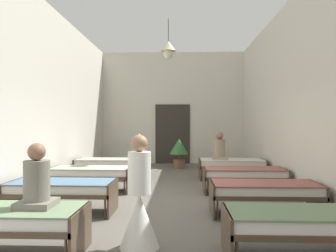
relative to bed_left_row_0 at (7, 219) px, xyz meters
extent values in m
cube|color=#59544C|center=(1.82, 2.85, -0.49)|extent=(6.34, 13.73, 0.10)
cube|color=beige|center=(1.82, 9.52, 1.83)|extent=(6.14, 0.20, 4.53)
cube|color=beige|center=(-1.15, 2.85, 1.83)|extent=(0.20, 13.13, 4.53)
cube|color=beige|center=(4.79, 2.85, 1.83)|extent=(0.20, 13.13, 4.53)
cube|color=#2D2823|center=(1.82, 9.40, 0.76)|extent=(1.40, 0.06, 2.40)
cylinder|color=brown|center=(1.81, 5.15, 3.79)|extent=(0.02, 0.02, 0.61)
cone|color=beige|center=(1.81, 5.15, 3.33)|extent=(0.44, 0.44, 0.28)
sphere|color=beige|center=(1.81, 5.15, 3.11)|extent=(0.28, 0.28, 0.28)
cylinder|color=#473828|center=(0.87, 0.36, -0.27)|extent=(0.03, 0.03, 0.34)
cube|color=#473828|center=(0.00, 0.00, -0.06)|extent=(1.90, 0.84, 0.07)
cube|color=#473828|center=(0.93, 0.00, -0.15)|extent=(0.04, 0.84, 0.57)
cube|color=white|center=(0.00, 0.00, 0.04)|extent=(1.82, 0.78, 0.14)
cube|color=slate|center=(0.00, 0.00, 0.12)|extent=(1.86, 0.82, 0.02)
cylinder|color=#473828|center=(2.77, 0.36, -0.27)|extent=(0.03, 0.03, 0.34)
cube|color=#473828|center=(3.64, 0.00, -0.06)|extent=(1.90, 0.84, 0.07)
cube|color=#473828|center=(2.71, 0.00, -0.15)|extent=(0.04, 0.84, 0.57)
cube|color=white|center=(3.64, 0.00, 0.04)|extent=(1.82, 0.78, 0.14)
cube|color=slate|center=(3.64, 0.00, 0.12)|extent=(1.86, 0.82, 0.02)
cylinder|color=#473828|center=(-0.87, 1.54, -0.27)|extent=(0.03, 0.03, 0.34)
cylinder|color=#473828|center=(-0.87, 2.26, -0.27)|extent=(0.03, 0.03, 0.34)
cylinder|color=#473828|center=(0.87, 1.54, -0.27)|extent=(0.03, 0.03, 0.34)
cylinder|color=#473828|center=(0.87, 2.26, -0.27)|extent=(0.03, 0.03, 0.34)
cube|color=#473828|center=(0.00, 1.90, -0.06)|extent=(1.90, 0.84, 0.07)
cube|color=#473828|center=(-0.93, 1.90, -0.15)|extent=(0.04, 0.84, 0.57)
cube|color=#473828|center=(0.93, 1.90, -0.15)|extent=(0.04, 0.84, 0.57)
cube|color=silver|center=(0.00, 1.90, 0.04)|extent=(1.82, 0.78, 0.14)
cube|color=slate|center=(0.00, 1.90, 0.12)|extent=(1.86, 0.82, 0.02)
cylinder|color=#473828|center=(2.77, 1.54, -0.27)|extent=(0.03, 0.03, 0.34)
cylinder|color=#473828|center=(2.77, 2.26, -0.27)|extent=(0.03, 0.03, 0.34)
cylinder|color=#473828|center=(4.51, 1.54, -0.27)|extent=(0.03, 0.03, 0.34)
cylinder|color=#473828|center=(4.51, 2.26, -0.27)|extent=(0.03, 0.03, 0.34)
cube|color=#473828|center=(3.64, 1.90, -0.06)|extent=(1.90, 0.84, 0.07)
cube|color=#473828|center=(2.71, 1.90, -0.15)|extent=(0.04, 0.84, 0.57)
cube|color=#473828|center=(4.57, 1.90, -0.15)|extent=(0.04, 0.84, 0.57)
cube|color=silver|center=(3.64, 1.90, 0.04)|extent=(1.82, 0.78, 0.14)
cube|color=#8C4C47|center=(3.64, 1.90, 0.12)|extent=(1.86, 0.82, 0.02)
cylinder|color=#473828|center=(-0.87, 3.44, -0.27)|extent=(0.03, 0.03, 0.34)
cylinder|color=#473828|center=(-0.87, 4.16, -0.27)|extent=(0.03, 0.03, 0.34)
cylinder|color=#473828|center=(0.87, 3.44, -0.27)|extent=(0.03, 0.03, 0.34)
cylinder|color=#473828|center=(0.87, 4.16, -0.27)|extent=(0.03, 0.03, 0.34)
cube|color=#473828|center=(0.00, 3.80, -0.06)|extent=(1.90, 0.84, 0.07)
cube|color=#473828|center=(-0.93, 3.80, -0.15)|extent=(0.04, 0.84, 0.57)
cube|color=#473828|center=(0.93, 3.80, -0.15)|extent=(0.04, 0.84, 0.57)
cube|color=silver|center=(0.00, 3.80, 0.04)|extent=(1.82, 0.78, 0.14)
cube|color=#9E9E93|center=(0.00, 3.80, 0.12)|extent=(1.86, 0.82, 0.02)
cylinder|color=#473828|center=(2.77, 3.44, -0.27)|extent=(0.03, 0.03, 0.34)
cylinder|color=#473828|center=(2.77, 4.16, -0.27)|extent=(0.03, 0.03, 0.34)
cylinder|color=#473828|center=(4.51, 3.44, -0.27)|extent=(0.03, 0.03, 0.34)
cylinder|color=#473828|center=(4.51, 4.16, -0.27)|extent=(0.03, 0.03, 0.34)
cube|color=#473828|center=(3.64, 3.80, -0.06)|extent=(1.90, 0.84, 0.07)
cube|color=#473828|center=(2.71, 3.80, -0.15)|extent=(0.04, 0.84, 0.57)
cube|color=#473828|center=(4.57, 3.80, -0.15)|extent=(0.04, 0.84, 0.57)
cube|color=silver|center=(3.64, 3.80, 0.04)|extent=(1.82, 0.78, 0.14)
cube|color=#8C4C47|center=(3.64, 3.80, 0.12)|extent=(1.86, 0.82, 0.02)
cylinder|color=#473828|center=(-0.87, 5.34, -0.27)|extent=(0.03, 0.03, 0.34)
cylinder|color=#473828|center=(-0.87, 6.06, -0.27)|extent=(0.03, 0.03, 0.34)
cylinder|color=#473828|center=(0.87, 5.34, -0.27)|extent=(0.03, 0.03, 0.34)
cylinder|color=#473828|center=(0.87, 6.06, -0.27)|extent=(0.03, 0.03, 0.34)
cube|color=#473828|center=(0.00, 5.70, -0.06)|extent=(1.90, 0.84, 0.07)
cube|color=#473828|center=(-0.93, 5.70, -0.15)|extent=(0.04, 0.84, 0.57)
cube|color=#473828|center=(0.93, 5.70, -0.15)|extent=(0.04, 0.84, 0.57)
cube|color=silver|center=(0.00, 5.70, 0.04)|extent=(1.82, 0.78, 0.14)
cube|color=#9E9E93|center=(0.00, 5.70, 0.12)|extent=(1.86, 0.82, 0.02)
cylinder|color=#473828|center=(2.77, 5.34, -0.27)|extent=(0.03, 0.03, 0.34)
cylinder|color=#473828|center=(2.77, 6.06, -0.27)|extent=(0.03, 0.03, 0.34)
cylinder|color=#473828|center=(4.51, 5.34, -0.27)|extent=(0.03, 0.03, 0.34)
cylinder|color=#473828|center=(4.51, 6.06, -0.27)|extent=(0.03, 0.03, 0.34)
cube|color=#473828|center=(3.64, 5.70, -0.06)|extent=(1.90, 0.84, 0.07)
cube|color=#473828|center=(2.71, 5.70, -0.15)|extent=(0.04, 0.84, 0.57)
cube|color=#473828|center=(4.57, 5.70, -0.15)|extent=(0.04, 0.84, 0.57)
cube|color=silver|center=(3.64, 5.70, 0.04)|extent=(1.82, 0.78, 0.14)
cube|color=beige|center=(3.64, 5.70, 0.12)|extent=(1.86, 0.82, 0.02)
cone|color=white|center=(1.61, 0.29, -0.09)|extent=(0.52, 0.52, 0.70)
cylinder|color=white|center=(1.61, 0.29, 0.54)|extent=(0.30, 0.30, 0.55)
sphere|color=#A87A5B|center=(1.61, 0.29, 0.92)|extent=(0.22, 0.22, 0.22)
cone|color=white|center=(1.61, 0.29, 1.00)|extent=(0.18, 0.18, 0.10)
cylinder|color=gray|center=(3.29, 5.69, 0.43)|extent=(0.32, 0.32, 0.58)
cube|color=gray|center=(3.29, 5.69, 0.18)|extent=(0.44, 0.44, 0.08)
sphere|color=#846047|center=(3.29, 5.69, 0.83)|extent=(0.22, 0.22, 0.22)
cylinder|color=slate|center=(0.35, 0.07, 0.43)|extent=(0.32, 0.32, 0.58)
cube|color=slate|center=(0.35, 0.07, 0.18)|extent=(0.44, 0.44, 0.08)
sphere|color=#846047|center=(0.35, 0.07, 0.83)|extent=(0.22, 0.22, 0.22)
cylinder|color=brown|center=(2.09, 8.02, -0.28)|extent=(0.42, 0.42, 0.31)
cylinder|color=brown|center=(2.09, 8.02, -0.02)|extent=(0.06, 0.06, 0.20)
cone|color=#2D6633|center=(2.09, 8.02, 0.36)|extent=(0.68, 0.68, 0.56)
camera|label=1|loc=(2.16, -3.98, 1.18)|focal=35.22mm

